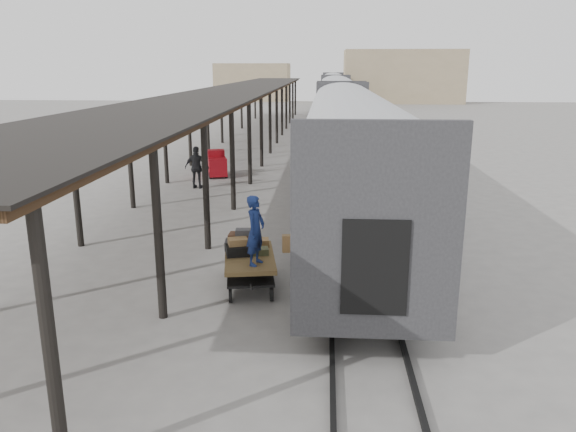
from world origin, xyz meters
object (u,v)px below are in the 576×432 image
(porter, at_px, (256,230))
(pedestrian, at_px, (197,167))
(luggage_tug, at_px, (217,165))
(baggage_cart, at_px, (250,263))

(porter, relative_size, pedestrian, 0.87)
(luggage_tug, bearing_deg, porter, -92.01)
(luggage_tug, height_order, porter, porter)
(pedestrian, bearing_deg, porter, 114.18)
(pedestrian, bearing_deg, baggage_cart, 114.07)
(luggage_tug, bearing_deg, baggage_cart, -92.31)
(baggage_cart, distance_m, pedestrian, 12.60)
(baggage_cart, xyz_separation_m, porter, (0.25, -0.65, 1.07))
(luggage_tug, relative_size, pedestrian, 0.87)
(luggage_tug, xyz_separation_m, pedestrian, (-0.36, -2.97, 0.37))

